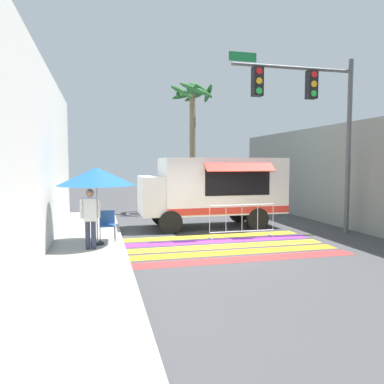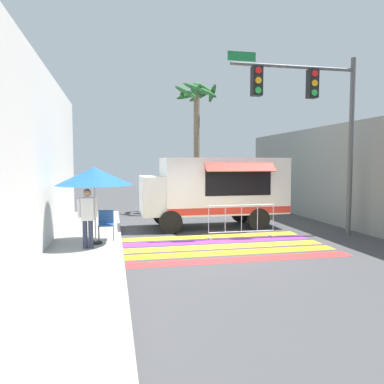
% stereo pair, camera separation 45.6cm
% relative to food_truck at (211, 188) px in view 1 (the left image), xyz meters
% --- Properties ---
extents(ground_plane, '(60.00, 60.00, 0.00)m').
position_rel_food_truck_xyz_m(ground_plane, '(-0.69, -3.23, -1.51)').
color(ground_plane, '#424244').
extents(sidewalk_left, '(4.40, 16.00, 0.12)m').
position_rel_food_truck_xyz_m(sidewalk_left, '(-5.62, -3.23, -1.45)').
color(sidewalk_left, '#99968E').
rests_on(sidewalk_left, ground_plane).
extents(building_left_facade, '(0.25, 16.00, 5.14)m').
position_rel_food_truck_xyz_m(building_left_facade, '(-5.57, -3.23, 1.06)').
color(building_left_facade, silver).
rests_on(building_left_facade, ground_plane).
extents(concrete_wall_right, '(0.20, 16.00, 3.94)m').
position_rel_food_truck_xyz_m(concrete_wall_right, '(4.89, -0.23, 0.46)').
color(concrete_wall_right, gray).
rests_on(concrete_wall_right, ground_plane).
extents(crosswalk_painted, '(6.40, 3.60, 0.01)m').
position_rel_food_truck_xyz_m(crosswalk_painted, '(-0.69, -3.21, -1.51)').
color(crosswalk_painted, red).
rests_on(crosswalk_painted, ground_plane).
extents(food_truck, '(5.36, 2.50, 2.63)m').
position_rel_food_truck_xyz_m(food_truck, '(0.00, 0.00, 0.00)').
color(food_truck, white).
rests_on(food_truck, ground_plane).
extents(traffic_signal_pole, '(4.40, 0.29, 5.88)m').
position_rel_food_truck_xyz_m(traffic_signal_pole, '(2.71, -2.39, 2.72)').
color(traffic_signal_pole, '#515456').
rests_on(traffic_signal_pole, ground_plane).
extents(patio_umbrella, '(2.17, 2.17, 2.20)m').
position_rel_food_truck_xyz_m(patio_umbrella, '(-4.16, -2.62, 0.55)').
color(patio_umbrella, black).
rests_on(patio_umbrella, sidewalk_left).
extents(folding_chair, '(0.46, 0.46, 0.88)m').
position_rel_food_truck_xyz_m(folding_chair, '(-3.87, -2.03, -0.86)').
color(folding_chair, '#4C4C51').
rests_on(folding_chair, sidewalk_left).
extents(vendor_person, '(0.53, 0.21, 1.63)m').
position_rel_food_truck_xyz_m(vendor_person, '(-4.34, -3.16, -0.47)').
color(vendor_person, '#2D3347').
rests_on(vendor_person, sidewalk_left).
extents(barricade_front, '(2.24, 0.44, 1.08)m').
position_rel_food_truck_xyz_m(barricade_front, '(0.44, -2.06, -0.97)').
color(barricade_front, '#B7BABF').
rests_on(barricade_front, ground_plane).
extents(palm_tree, '(2.17, 2.15, 6.32)m').
position_rel_food_truck_xyz_m(palm_tree, '(0.38, 4.33, 3.21)').
color(palm_tree, '#7A664C').
rests_on(palm_tree, ground_plane).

